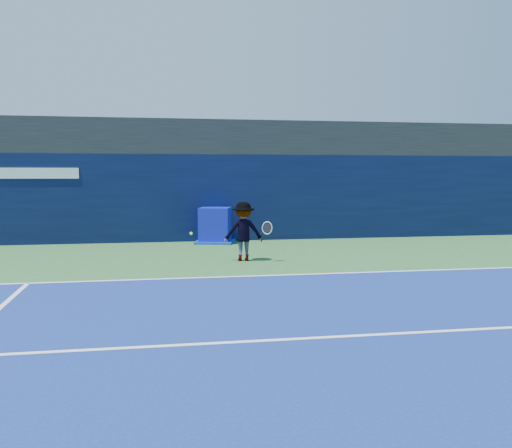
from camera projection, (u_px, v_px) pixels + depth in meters
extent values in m
plane|color=#2B612C|center=(291.00, 306.00, 10.03)|extent=(80.00, 80.00, 0.00)
cube|color=white|center=(259.00, 276.00, 12.97)|extent=(24.00, 0.10, 0.01)
cube|color=white|center=(324.00, 337.00, 8.07)|extent=(24.00, 0.10, 0.01)
cube|color=black|center=(217.00, 139.00, 20.99)|extent=(36.00, 3.00, 1.20)
cube|color=#091132|center=(220.00, 197.00, 20.19)|extent=(36.00, 1.00, 3.00)
cube|color=white|center=(6.00, 173.00, 18.37)|extent=(4.50, 0.04, 0.35)
cube|color=#0B12A1|center=(215.00, 225.00, 19.27)|extent=(1.22, 1.22, 1.20)
cube|color=#0C32AC|center=(215.00, 242.00, 19.32)|extent=(1.53, 1.53, 0.08)
imported|color=silver|center=(243.00, 231.00, 15.26)|extent=(1.06, 0.65, 1.58)
cylinder|color=black|center=(262.00, 237.00, 15.10)|extent=(0.07, 0.14, 0.25)
torus|color=silver|center=(267.00, 228.00, 15.06)|extent=(0.29, 0.16, 0.28)
cylinder|color=black|center=(267.00, 228.00, 15.06)|extent=(0.24, 0.13, 0.24)
sphere|color=#DAF51B|center=(191.00, 233.00, 14.36)|extent=(0.07, 0.07, 0.07)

